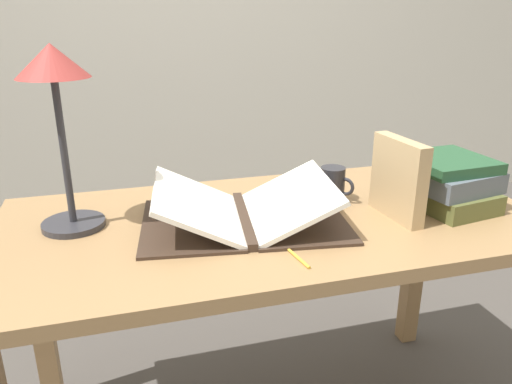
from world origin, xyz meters
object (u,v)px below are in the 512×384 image
Objects in this scene: open_book at (244,211)px; book_standing_upright at (398,179)px; pencil at (292,253)px; book_stack_tall at (445,182)px; coffee_mug at (333,184)px; reading_lamp at (56,91)px.

book_standing_upright reaches higher than open_book.
book_stack_tall is at bearing 18.52° from pencil.
coffee_mug is at bearing 51.80° from pencil.
book_stack_tall is at bearing -22.20° from coffee_mug.
open_book is at bearing 106.33° from pencil.
reading_lamp is 2.98× the size of pencil.
book_stack_tall is 1.05m from reading_lamp.
open_book is 0.54m from reading_lamp.
reading_lamp is (-1.00, 0.13, 0.28)m from book_stack_tall.
coffee_mug is 0.37m from pencil.
book_stack_tall is 0.64× the size of reading_lamp.
reading_lamp reaches higher than book_standing_upright.
coffee_mug is (0.29, 0.09, 0.02)m from open_book.
open_book is 0.30m from coffee_mug.
open_book is 1.95× the size of book_stack_tall.
book_stack_tall is 0.31m from coffee_mug.
open_book is at bearing 165.27° from book_standing_upright.
coffee_mug is (-0.11, 0.16, -0.06)m from book_standing_upright.
coffee_mug is 0.66× the size of pencil.
reading_lamp is (-0.83, 0.17, 0.24)m from book_standing_upright.
pencil is at bearing -31.58° from reading_lamp.
reading_lamp reaches higher than open_book.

